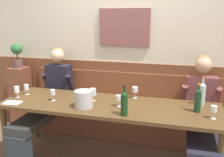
% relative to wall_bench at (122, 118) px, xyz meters
% --- Properties ---
extents(room_wall_back, '(6.80, 0.12, 2.80)m').
position_rel_wall_bench_xyz_m(room_wall_back, '(-0.00, 0.26, 1.12)').
color(room_wall_back, beige).
rests_on(room_wall_back, ground).
extents(wood_wainscot_panel, '(6.80, 0.03, 1.09)m').
position_rel_wall_bench_xyz_m(wood_wainscot_panel, '(0.00, 0.21, 0.26)').
color(wood_wainscot_panel, brown).
rests_on(wood_wainscot_panel, ground).
extents(wall_bench, '(2.91, 0.42, 0.94)m').
position_rel_wall_bench_xyz_m(wall_bench, '(0.00, 0.00, 0.00)').
color(wall_bench, brown).
rests_on(wall_bench, ground).
extents(dining_table, '(2.61, 0.81, 0.74)m').
position_rel_wall_bench_xyz_m(dining_table, '(0.00, -0.70, 0.39)').
color(dining_table, '#533A1F').
rests_on(dining_table, ground).
extents(person_center_left_seat, '(0.47, 1.27, 1.30)m').
position_rel_wall_bench_xyz_m(person_center_left_seat, '(-1.00, -0.37, 0.35)').
color(person_center_left_seat, '#28333C').
rests_on(person_center_left_seat, ground).
extents(person_left_seat, '(0.50, 1.28, 1.27)m').
position_rel_wall_bench_xyz_m(person_left_seat, '(1.08, -0.38, 0.34)').
color(person_left_seat, '#2A272F').
rests_on(person_left_seat, ground).
extents(ice_bucket, '(0.21, 0.21, 0.19)m').
position_rel_wall_bench_xyz_m(ice_bucket, '(-0.24, -0.88, 0.56)').
color(ice_bucket, '#BCBCC0').
rests_on(ice_bucket, dining_table).
extents(wine_bottle_amber_mid, '(0.08, 0.08, 0.34)m').
position_rel_wall_bench_xyz_m(wine_bottle_amber_mid, '(1.06, -0.42, 0.60)').
color(wine_bottle_amber_mid, '#AAC3C7').
rests_on(wine_bottle_amber_mid, dining_table).
extents(wine_bottle_clear_water, '(0.08, 0.08, 0.33)m').
position_rel_wall_bench_xyz_m(wine_bottle_clear_water, '(0.26, -0.99, 0.60)').
color(wine_bottle_clear_water, '#143918').
rests_on(wine_bottle_clear_water, dining_table).
extents(wine_bottle_green_tall, '(0.07, 0.07, 0.32)m').
position_rel_wall_bench_xyz_m(wine_bottle_green_tall, '(1.01, -0.68, 0.60)').
color(wine_bottle_green_tall, '#1A3823').
rests_on(wine_bottle_green_tall, dining_table).
extents(wine_glass_center_rear, '(0.08, 0.08, 0.16)m').
position_rel_wall_bench_xyz_m(wine_glass_center_rear, '(-0.22, -0.64, 0.57)').
color(wine_glass_center_rear, silver).
rests_on(wine_glass_center_rear, dining_table).
extents(wine_glass_mid_left, '(0.07, 0.07, 0.14)m').
position_rel_wall_bench_xyz_m(wine_glass_mid_left, '(0.14, -0.75, 0.56)').
color(wine_glass_mid_left, silver).
rests_on(wine_glass_mid_left, dining_table).
extents(wine_glass_left_end, '(0.07, 0.07, 0.14)m').
position_rel_wall_bench_xyz_m(wine_glass_left_end, '(-1.16, -0.64, 0.55)').
color(wine_glass_left_end, silver).
rests_on(wine_glass_left_end, dining_table).
extents(wine_glass_near_bucket, '(0.06, 0.06, 0.15)m').
position_rel_wall_bench_xyz_m(wine_glass_near_bucket, '(-1.20, -0.78, 0.56)').
color(wine_glass_near_bucket, silver).
rests_on(wine_glass_near_bucket, dining_table).
extents(wine_glass_right_end, '(0.06, 0.06, 0.14)m').
position_rel_wall_bench_xyz_m(wine_glass_right_end, '(-0.70, -0.77, 0.56)').
color(wine_glass_right_end, silver).
rests_on(wine_glass_right_end, dining_table).
extents(wine_glass_mid_right, '(0.06, 0.06, 0.14)m').
position_rel_wall_bench_xyz_m(wine_glass_mid_right, '(1.15, -0.84, 0.56)').
color(wine_glass_mid_right, silver).
rests_on(wine_glass_mid_right, dining_table).
extents(wine_glass_center_front, '(0.08, 0.08, 0.15)m').
position_rel_wall_bench_xyz_m(wine_glass_center_front, '(0.26, -0.39, 0.57)').
color(wine_glass_center_front, silver).
rests_on(wine_glass_center_front, dining_table).
extents(tasting_sheet_left_guest, '(0.23, 0.17, 0.00)m').
position_rel_wall_bench_xyz_m(tasting_sheet_left_guest, '(-1.13, -0.97, 0.46)').
color(tasting_sheet_left_guest, white).
rests_on(tasting_sheet_left_guest, dining_table).
extents(corner_pedestal, '(0.28, 0.28, 0.95)m').
position_rel_wall_bench_xyz_m(corner_pedestal, '(-1.75, 0.03, 0.19)').
color(corner_pedestal, brown).
rests_on(corner_pedestal, ground).
extents(potted_plant, '(0.18, 0.18, 0.40)m').
position_rel_wall_bench_xyz_m(potted_plant, '(-1.75, 0.03, 0.90)').
color(potted_plant, brown).
rests_on(potted_plant, corner_pedestal).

